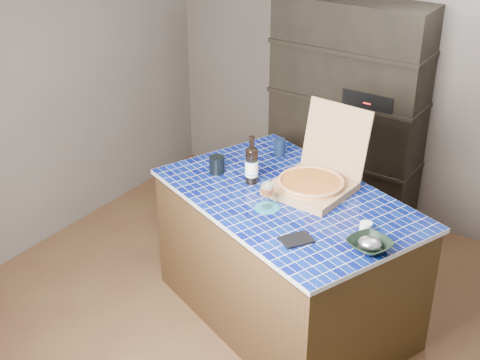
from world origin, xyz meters
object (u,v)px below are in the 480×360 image
Objects in this scene: dvd_case at (296,240)px; mead_bottle at (252,165)px; wine_glass at (267,190)px; pizza_box at (314,180)px; bowl at (370,245)px; kitchen_island at (286,257)px.

mead_bottle is at bearing 175.65° from dvd_case.
dvd_case is at bearing -37.09° from mead_bottle.
mead_bottle reaches higher than wine_glass.
wine_glass is 0.40m from dvd_case.
dvd_case is (0.58, -0.44, -0.12)m from mead_bottle.
dvd_case is (0.20, -0.57, -0.06)m from pizza_box.
mead_bottle is (-0.38, -0.13, 0.06)m from pizza_box.
kitchen_island is at bearing 158.05° from bowl.
wine_glass is 0.78× the size of bowl.
dvd_case is 0.39m from bowl.
pizza_box is at bearing 71.53° from wine_glass.
bowl is at bearing -5.67° from wine_glass.
wine_glass is at bearing -103.85° from pizza_box.
mead_bottle is 1.83× the size of wine_glass.
bowl reaches higher than kitchen_island.
wine_glass is at bearing 174.33° from bowl.
wine_glass is at bearing -41.20° from mead_bottle.
mead_bottle is (-0.29, 0.03, 0.57)m from kitchen_island.
mead_bottle is 1.87× the size of dvd_case.
pizza_box is at bearing 82.62° from kitchen_island.
bowl reaches higher than dvd_case.
wine_glass reaches higher than bowl.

